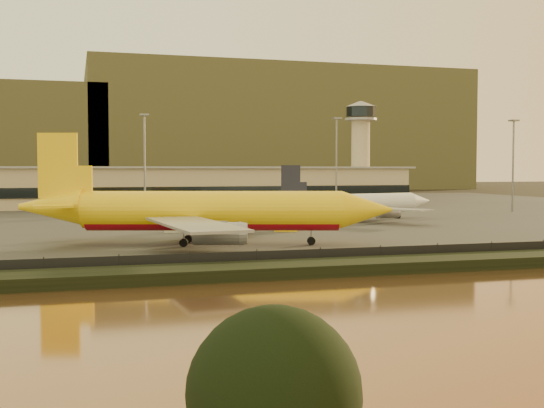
% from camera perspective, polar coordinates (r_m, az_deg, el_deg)
% --- Properties ---
extents(ground, '(900.00, 900.00, 0.00)m').
position_cam_1_polar(ground, '(95.23, 0.21, -4.36)').
color(ground, black).
rests_on(ground, ground).
extents(embankment, '(320.00, 7.00, 1.40)m').
position_cam_1_polar(embankment, '(79.13, 3.70, -5.37)').
color(embankment, black).
rests_on(embankment, ground).
extents(tarmac, '(320.00, 220.00, 0.20)m').
position_cam_1_polar(tarmac, '(187.91, -7.98, -0.72)').
color(tarmac, '#2D2D2D').
rests_on(tarmac, ground).
extents(perimeter_fence, '(300.00, 0.05, 2.20)m').
position_cam_1_polar(perimeter_fence, '(82.78, 2.76, -4.57)').
color(perimeter_fence, black).
rests_on(perimeter_fence, tarmac).
extents(terminal_building, '(202.00, 25.00, 12.60)m').
position_cam_1_polar(terminal_building, '(216.59, -12.95, 1.35)').
color(terminal_building, tan).
rests_on(terminal_building, tarmac).
extents(control_tower, '(11.20, 11.20, 35.50)m').
position_cam_1_polar(control_tower, '(241.95, 7.42, 5.22)').
color(control_tower, tan).
rests_on(control_tower, tarmac).
extents(apron_light_masts, '(152.20, 12.20, 25.40)m').
position_cam_1_polar(apron_light_masts, '(170.81, -2.06, 4.17)').
color(apron_light_masts, slate).
rests_on(apron_light_masts, tarmac).
extents(distant_hills, '(470.00, 160.00, 70.00)m').
position_cam_1_polar(distant_hills, '(431.09, -15.43, 5.44)').
color(distant_hills, brown).
rests_on(distant_hills, ground).
extents(dhl_cargo_jet, '(57.75, 55.23, 17.53)m').
position_cam_1_polar(dhl_cargo_jet, '(107.08, -5.56, -0.64)').
color(dhl_cargo_jet, yellow).
rests_on(dhl_cargo_jet, tarmac).
extents(white_narrowbody_jet, '(43.95, 42.20, 12.71)m').
position_cam_1_polar(white_narrowbody_jet, '(158.50, 7.03, 0.01)').
color(white_narrowbody_jet, white).
rests_on(white_narrowbody_jet, tarmac).
extents(gse_vehicle_yellow, '(4.68, 3.04, 1.94)m').
position_cam_1_polar(gse_vehicle_yellow, '(129.71, 1.14, -1.88)').
color(gse_vehicle_yellow, yellow).
rests_on(gse_vehicle_yellow, tarmac).
extents(gse_vehicle_white, '(4.28, 2.26, 1.85)m').
position_cam_1_polar(gse_vehicle_white, '(129.22, -8.11, -1.95)').
color(gse_vehicle_white, white).
rests_on(gse_vehicle_white, tarmac).
extents(shore_tree, '(5.97, 5.54, 7.96)m').
position_cam_1_polar(shore_tree, '(22.31, 0.82, -15.83)').
color(shore_tree, black).
rests_on(shore_tree, ground).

